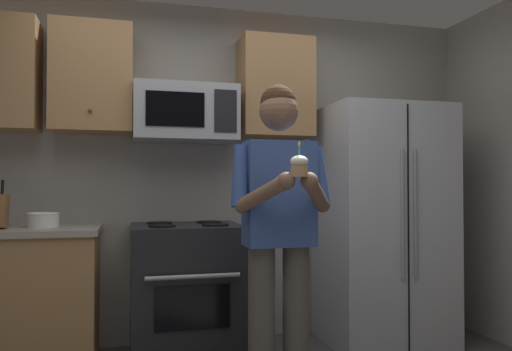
% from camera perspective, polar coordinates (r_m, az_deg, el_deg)
% --- Properties ---
extents(wall_back, '(4.40, 0.10, 2.60)m').
position_cam_1_polar(wall_back, '(3.92, -6.43, 0.37)').
color(wall_back, gray).
rests_on(wall_back, ground).
extents(oven_range, '(0.76, 0.70, 0.93)m').
position_cam_1_polar(oven_range, '(3.59, -7.99, -12.95)').
color(oven_range, black).
rests_on(oven_range, ground).
extents(microwave, '(0.74, 0.41, 0.40)m').
position_cam_1_polar(microwave, '(3.67, -8.15, 7.07)').
color(microwave, '#9EA0A5').
extents(refrigerator, '(0.90, 0.75, 1.80)m').
position_cam_1_polar(refrigerator, '(3.95, 14.37, -5.42)').
color(refrigerator, '#B7BABF').
rests_on(refrigerator, ground).
extents(cabinet_row_upper, '(2.78, 0.36, 0.76)m').
position_cam_1_polar(cabinet_row_upper, '(3.74, -17.16, 10.52)').
color(cabinet_row_upper, '#9E7247').
extents(bowl_large_white, '(0.21, 0.21, 0.10)m').
position_cam_1_polar(bowl_large_white, '(3.56, -23.32, -4.68)').
color(bowl_large_white, white).
rests_on(bowl_large_white, counter_left).
extents(person, '(0.60, 0.48, 1.76)m').
position_cam_1_polar(person, '(2.76, 2.72, -5.31)').
color(person, '#4C4742').
rests_on(person, ground).
extents(cupcake, '(0.09, 0.09, 0.17)m').
position_cam_1_polar(cupcake, '(2.44, 5.00, 1.13)').
color(cupcake, '#A87F56').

